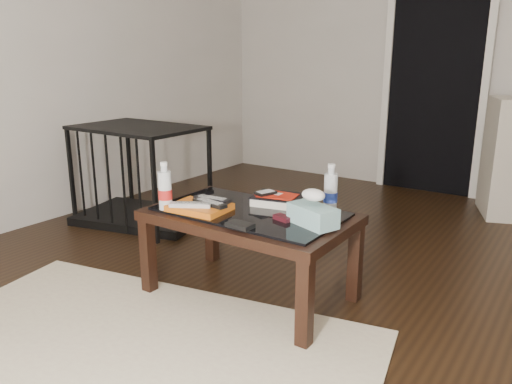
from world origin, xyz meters
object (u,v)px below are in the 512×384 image
(pet_crate, at_px, (141,191))
(water_bottle_left, at_px, (165,186))
(coffee_table, at_px, (250,223))
(tissue_box, at_px, (313,215))
(textbook, at_px, (278,200))
(water_bottle_right, at_px, (331,188))

(pet_crate, xyz_separation_m, water_bottle_left, (1.01, -0.76, 0.35))
(coffee_table, height_order, tissue_box, tissue_box)
(textbook, xyz_separation_m, water_bottle_left, (-0.42, -0.39, 0.10))
(water_bottle_left, bearing_deg, coffee_table, 30.77)
(coffee_table, relative_size, tissue_box, 4.35)
(coffee_table, height_order, water_bottle_left, water_bottle_left)
(textbook, xyz_separation_m, water_bottle_right, (0.28, 0.03, 0.10))
(textbook, height_order, tissue_box, tissue_box)
(tissue_box, bearing_deg, water_bottle_left, -143.99)
(textbook, bearing_deg, coffee_table, -121.67)
(textbook, distance_m, water_bottle_left, 0.58)
(pet_crate, relative_size, water_bottle_right, 4.27)
(textbook, xyz_separation_m, tissue_box, (0.30, -0.19, 0.02))
(pet_crate, relative_size, water_bottle_left, 4.27)
(water_bottle_left, relative_size, tissue_box, 1.03)
(water_bottle_left, bearing_deg, water_bottle_right, 30.98)
(coffee_table, bearing_deg, pet_crate, 158.16)
(textbook, bearing_deg, water_bottle_left, -149.86)
(water_bottle_left, height_order, tissue_box, water_bottle_left)
(coffee_table, xyz_separation_m, water_bottle_left, (-0.36, -0.21, 0.18))
(textbook, bearing_deg, water_bottle_right, -5.91)
(coffee_table, xyz_separation_m, water_bottle_right, (0.34, 0.20, 0.18))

